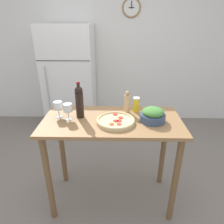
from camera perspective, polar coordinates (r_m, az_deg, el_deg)
ground_plane at (r=2.38m, az=-0.02°, el=-23.06°), size 14.00×14.00×0.00m
wall_back at (r=3.65m, az=0.71°, el=17.37°), size 6.40×0.08×2.60m
refrigerator at (r=3.43m, az=-11.77°, el=8.92°), size 0.78×0.71×1.73m
prep_counter at (r=1.88m, az=-0.02°, el=-6.81°), size 1.25×0.61×0.95m
wine_bottle at (r=1.81m, az=-9.30°, el=3.06°), size 0.07×0.07×0.33m
wine_glass_near at (r=1.79m, az=-12.53°, el=0.96°), size 0.08×0.08×0.15m
wine_glass_far at (r=1.86m, az=-15.15°, el=1.66°), size 0.08×0.08×0.15m
pepper_mill at (r=1.91m, az=4.33°, el=2.86°), size 0.05×0.05×0.22m
salad_bowl at (r=1.78m, az=11.58°, el=-0.85°), size 0.22×0.22×0.13m
homemade_pizza at (r=1.74m, az=1.04°, el=-2.51°), size 0.34×0.34×0.04m
salt_canister at (r=1.95m, az=6.89°, el=2.15°), size 0.06×0.06×0.14m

